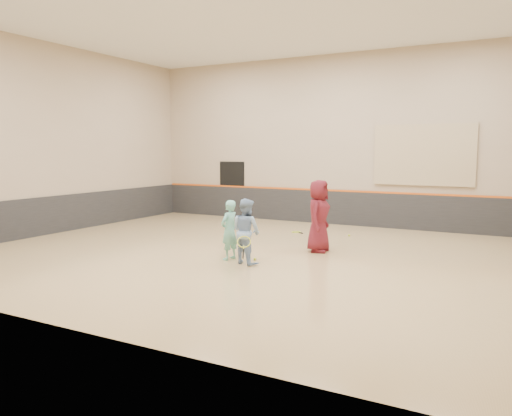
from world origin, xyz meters
The scene contains 14 objects.
room centered at (0.00, 0.00, 0.81)m, with size 15.04×12.04×6.22m.
wainscot_back centered at (0.00, 5.97, 0.60)m, with size 14.90×0.04×1.20m, color #232326.
wainscot_left centered at (-7.47, 0.00, 0.60)m, with size 0.04×11.90×1.20m, color #232326.
accent_stripe centered at (0.00, 5.96, 1.22)m, with size 14.90×0.03×0.06m, color #D85914.
acoustic_panel centered at (2.80, 5.95, 2.50)m, with size 3.20×0.08×2.00m, color tan.
doorway centered at (-4.50, 5.98, 1.10)m, with size 1.10×0.05×2.20m, color black.
girl centered at (-0.53, -0.80, 0.73)m, with size 0.53×0.35×1.46m, color #73C8B3.
instructor centered at (0.04, -0.98, 0.77)m, with size 0.75×0.58×1.54m, color #86A6CF.
young_man centered at (1.03, 1.14, 0.95)m, with size 0.92×0.60×1.89m, color maroon.
held_racket centered at (0.21, -1.37, 0.60)m, with size 0.53×0.53×0.54m, color #CED82F, non-canonical shape.
spare_racket centered at (-0.71, 3.68, 0.03)m, with size 0.67×0.67×0.06m, color #B5D52E, non-canonical shape.
ball_under_racket centered at (0.07, -0.60, 0.03)m, with size 0.07×0.07×0.07m, color #C1D732.
ball_in_hand centered at (1.14, 0.99, 1.26)m, with size 0.07×0.07×0.07m, color #BCDD33.
ball_beside_spare centered at (1.05, 3.75, 0.03)m, with size 0.07×0.07×0.07m, color #ABC82E.
Camera 1 is at (5.69, -11.03, 2.67)m, focal length 35.00 mm.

